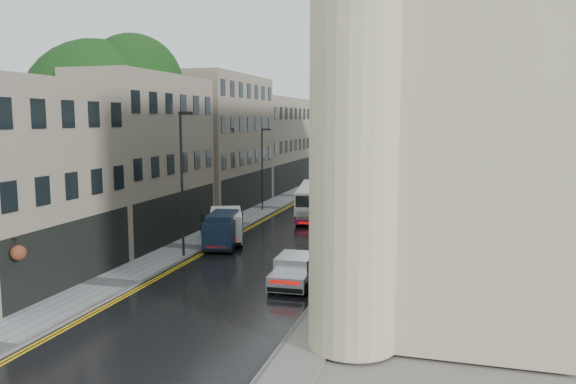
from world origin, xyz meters
The scene contains 16 objects.
road centered at (0.00, 27.50, 0.01)m, with size 9.00×85.00×0.02m, color black.
left_sidewalk centered at (-5.85, 27.50, 0.06)m, with size 2.70×85.00×0.12m, color gray.
right_sidewalk centered at (5.40, 27.50, 0.06)m, with size 1.80×85.00×0.12m, color slate.
old_shop_row centered at (-9.45, 30.00, 6.00)m, with size 4.50×56.00×12.00m, color gray, non-canonical shape.
modern_block centered at (10.30, 26.00, 7.00)m, with size 8.00×40.00×14.00m, color tan, non-canonical shape.
church_spire centered at (0.50, 82.00, 20.00)m, with size 6.40×6.40×40.00m, color gray, non-canonical shape.
tree_near centered at (-12.50, 20.00, 6.95)m, with size 10.56×10.56×13.89m, color black, non-canonical shape.
tree_far centered at (-12.20, 33.00, 6.23)m, with size 9.24×9.24×12.46m, color black, non-canonical shape.
cream_bus centered at (-1.23, 29.64, 1.34)m, with size 2.20×9.70×2.64m, color white, non-canonical shape.
white_lorry centered at (3.17, 39.25, 2.21)m, with size 2.50×8.33×4.37m, color silver, non-canonical shape.
silver_hatchback centered at (2.21, 11.84, 0.79)m, with size 1.79×4.08×1.53m, color #BABABF, non-canonical shape.
white_van centered at (-4.30, 19.74, 1.09)m, with size 2.03×4.73×2.14m, color white, non-canonical shape.
navy_van centered at (-4.17, 18.48, 1.18)m, with size 1.83×4.57×2.33m, color black, non-canonical shape.
pedestrian centered at (-6.16, 22.53, 0.96)m, with size 0.61×0.40×1.67m, color black.
lamp_post_near centered at (-4.86, 16.90, 4.34)m, with size 0.95×0.21×8.45m, color black, non-canonical shape.
lamp_post_far centered at (-5.79, 34.40, 3.72)m, with size 0.81×0.18×7.20m, color black, non-canonical shape.
Camera 1 is at (10.06, -12.73, 8.19)m, focal length 35.00 mm.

